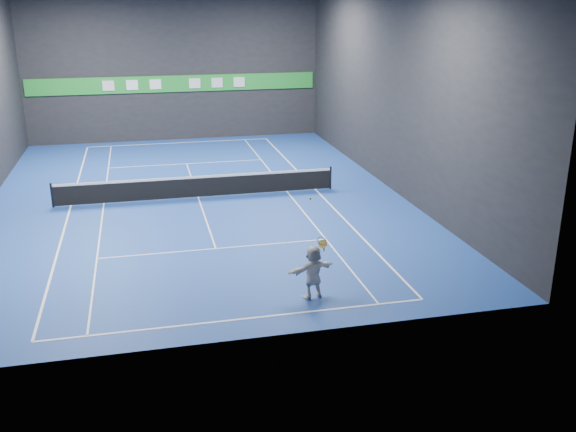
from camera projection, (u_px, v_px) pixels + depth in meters
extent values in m
plane|color=navy|center=(198.00, 198.00, 28.86)|extent=(26.00, 26.00, 0.00)
cube|color=black|center=(174.00, 67.00, 39.40)|extent=(18.00, 0.10, 9.00)
cube|color=black|center=(243.00, 174.00, 15.43)|extent=(18.00, 0.10, 9.00)
cube|color=black|center=(391.00, 91.00, 29.36)|extent=(0.10, 26.00, 9.00)
cube|color=white|center=(240.00, 319.00, 17.90)|extent=(10.98, 0.08, 0.01)
cube|color=white|center=(179.00, 143.00, 39.83)|extent=(10.98, 0.08, 0.01)
cube|color=white|center=(71.00, 206.00, 27.68)|extent=(0.08, 23.78, 0.01)
cube|color=white|center=(316.00, 190.00, 30.05)|extent=(0.08, 23.78, 0.01)
cube|color=white|center=(104.00, 204.00, 27.98)|extent=(0.06, 23.78, 0.01)
cube|color=white|center=(287.00, 192.00, 29.75)|extent=(0.06, 23.78, 0.01)
cube|color=white|center=(216.00, 249.00, 22.96)|extent=(8.23, 0.06, 0.01)
cube|color=white|center=(187.00, 164.00, 34.76)|extent=(8.23, 0.06, 0.01)
cube|color=white|center=(198.00, 197.00, 28.86)|extent=(0.06, 12.80, 0.01)
imported|color=silver|center=(313.00, 272.00, 18.97)|extent=(1.61, 0.91, 1.66)
sphere|color=#B1D523|center=(310.00, 199.00, 18.33)|extent=(0.07, 0.07, 0.07)
cylinder|color=black|center=(52.00, 195.00, 27.35)|extent=(0.10, 0.10, 1.07)
cylinder|color=black|center=(330.00, 178.00, 30.03)|extent=(0.10, 0.10, 1.07)
cube|color=black|center=(198.00, 187.00, 28.71)|extent=(12.40, 0.03, 0.86)
cube|color=white|center=(197.00, 177.00, 28.56)|extent=(12.40, 0.04, 0.10)
cube|color=green|center=(175.00, 84.00, 39.67)|extent=(17.64, 0.06, 1.00)
cube|color=silver|center=(108.00, 86.00, 38.75)|extent=(0.70, 0.04, 0.60)
cube|color=white|center=(132.00, 85.00, 39.05)|extent=(0.70, 0.04, 0.60)
cube|color=white|center=(155.00, 84.00, 39.35)|extent=(0.70, 0.04, 0.60)
cube|color=silver|center=(195.00, 83.00, 39.87)|extent=(0.70, 0.04, 0.60)
cube|color=silver|center=(217.00, 83.00, 40.17)|extent=(0.70, 0.04, 0.60)
cube|color=silver|center=(239.00, 82.00, 40.48)|extent=(0.70, 0.04, 0.60)
torus|color=red|center=(322.00, 241.00, 18.77)|extent=(0.41, 0.37, 0.24)
cylinder|color=#ACC645|center=(323.00, 244.00, 18.81)|extent=(0.36, 0.27, 0.27)
cylinder|color=red|center=(324.00, 247.00, 18.85)|extent=(0.07, 0.12, 0.18)
cylinder|color=yellow|center=(324.00, 250.00, 18.85)|extent=(0.09, 0.21, 0.22)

